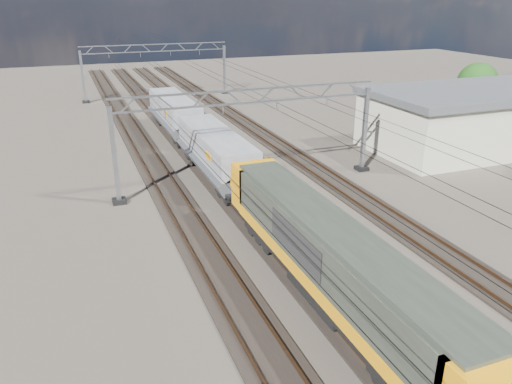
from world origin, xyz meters
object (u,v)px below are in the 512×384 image
object	(u,v)px
catenary_gantry_far	(157,69)
tree_far	(481,84)
industrial_shed	(471,118)
hopper_wagon_lead	(216,151)
hopper_wagon_mid	(175,112)
catenary_gantry_mid	(251,134)
locomotive	(332,259)

from	to	relation	value
catenary_gantry_far	tree_far	world-z (taller)	catenary_gantry_far
industrial_shed	tree_far	bearing A→B (deg)	43.13
hopper_wagon_lead	hopper_wagon_mid	world-z (taller)	same
catenary_gantry_mid	industrial_shed	world-z (taller)	catenary_gantry_mid
hopper_wagon_mid	catenary_gantry_far	bearing A→B (deg)	84.19
catenary_gantry_mid	hopper_wagon_lead	bearing A→B (deg)	133.08
catenary_gantry_mid	hopper_wagon_lead	world-z (taller)	catenary_gantry_mid
catenary_gantry_mid	tree_far	size ratio (longest dim) A/B	3.11
hopper_wagon_lead	catenary_gantry_mid	bearing A→B (deg)	-46.92
catenary_gantry_mid	hopper_wagon_mid	distance (m)	16.55
locomotive	tree_far	xyz separation A→B (m)	(32.32, 25.35, 1.74)
catenary_gantry_mid	hopper_wagon_lead	size ratio (longest dim) A/B	1.53
industrial_shed	tree_far	world-z (taller)	tree_far
hopper_wagon_mid	catenary_gantry_mid	bearing A→B (deg)	-83.02
catenary_gantry_far	industrial_shed	xyz separation A→B (m)	(22.00, -34.00, -1.18)
catenary_gantry_far	hopper_wagon_lead	xyz separation A→B (m)	(-2.00, -33.86, -1.67)
catenary_gantry_mid	industrial_shed	distance (m)	22.12
catenary_gantry_far	tree_far	xyz separation A→B (m)	(30.32, -26.21, 0.16)
tree_far	catenary_gantry_far	bearing A→B (deg)	139.15
hopper_wagon_mid	industrial_shed	distance (m)	27.96
locomotive	industrial_shed	xyz separation A→B (m)	(24.00, 17.56, 0.40)
catenary_gantry_far	tree_far	bearing A→B (deg)	-40.85
catenary_gantry_mid	catenary_gantry_far	xyz separation A→B (m)	(0.00, 36.00, 0.00)
catenary_gantry_far	industrial_shed	world-z (taller)	catenary_gantry_far
locomotive	industrial_shed	distance (m)	29.74
catenary_gantry_far	tree_far	size ratio (longest dim) A/B	3.11
industrial_shed	tree_far	distance (m)	11.47
locomotive	industrial_shed	world-z (taller)	industrial_shed
hopper_wagon_mid	locomotive	bearing A→B (deg)	-90.00
tree_far	hopper_wagon_mid	bearing A→B (deg)	168.54
catenary_gantry_mid	locomotive	xyz separation A→B (m)	(-2.00, -15.56, -1.58)
locomotive	hopper_wagon_lead	size ratio (longest dim) A/B	1.62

